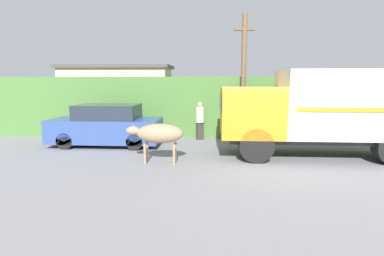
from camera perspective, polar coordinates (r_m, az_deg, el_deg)
name	(u,v)px	position (r m, az deg, el deg)	size (l,w,h in m)	color
ground_plane	(257,160)	(10.62, 12.33, -6.01)	(60.00, 60.00, 0.00)	gray
hillside_embankment	(239,103)	(17.55, 8.99, 4.77)	(32.00, 6.75, 2.90)	#4C7A38
building_backdrop	(118,99)	(16.38, -13.90, 5.42)	(5.70, 2.70, 3.49)	#C6B793
cargo_truck	(326,109)	(11.59, 24.20, 3.40)	(7.08, 2.36, 3.09)	#2D2D2D
brown_cow	(159,134)	(9.89, -6.39, -1.11)	(1.91, 0.64, 1.32)	#9E7F60
parked_suv	(106,126)	(13.04, -15.99, 0.37)	(4.56, 1.80, 1.74)	#334C8C
pedestrian_on_hill	(200,119)	(13.81, 1.54, 1.70)	(0.48, 0.48, 1.75)	#38332D
utility_pole	(243,76)	(13.80, 9.77, 9.72)	(0.90, 0.23, 5.61)	brown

